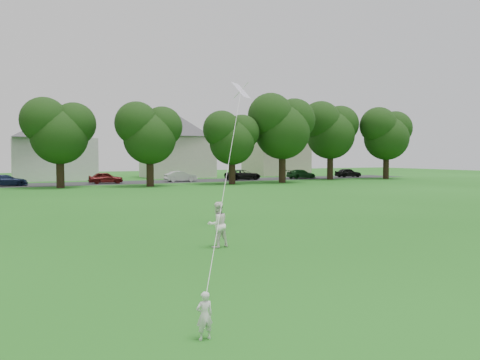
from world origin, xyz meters
name	(u,v)px	position (x,y,z in m)	size (l,w,h in m)	color
ground	(256,278)	(0.00, 0.00, 0.00)	(160.00, 160.00, 0.00)	#1B5D15
street	(63,184)	(0.00, 42.00, 0.01)	(90.00, 7.00, 0.01)	#2D2D30
toddler	(204,316)	(-2.62, -3.02, 0.40)	(0.29, 0.19, 0.80)	silver
older_boy	(218,225)	(0.70, 3.90, 0.75)	(0.73, 0.57, 1.50)	white
kite	(231,149)	(0.52, 2.50, 3.18)	(3.68, 6.04, 13.73)	white
tree_row	(105,122)	(3.14, 35.72, 6.16)	(81.16, 9.20, 10.11)	black
parked_cars	(112,178)	(4.77, 41.00, 0.61)	(71.39, 2.50, 1.27)	black
house_row	(51,139)	(-0.30, 52.00, 5.06)	(76.85, 13.66, 10.56)	beige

